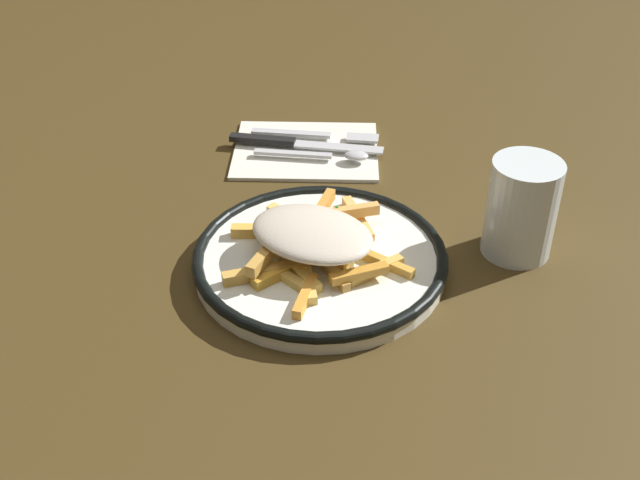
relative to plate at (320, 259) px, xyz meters
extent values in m
plane|color=#413115|center=(0.00, 0.00, -0.01)|extent=(2.60, 2.60, 0.00)
cylinder|color=white|center=(0.00, 0.00, 0.00)|extent=(0.27, 0.27, 0.02)
torus|color=black|center=(0.00, 0.00, 0.01)|extent=(0.28, 0.28, 0.01)
cube|color=#E6B854|center=(0.04, -0.01, 0.01)|extent=(0.09, 0.03, 0.01)
cube|color=orange|center=(0.08, -0.01, 0.01)|extent=(0.06, 0.02, 0.01)
cube|color=gold|center=(0.03, -0.02, 0.01)|extent=(0.07, 0.05, 0.01)
cube|color=#EBC259|center=(-0.06, -0.03, 0.01)|extent=(0.05, 0.06, 0.01)
cube|color=gold|center=(0.01, 0.06, 0.01)|extent=(0.06, 0.08, 0.01)
cube|color=gold|center=(-0.06, 0.00, 0.03)|extent=(0.07, 0.03, 0.01)
cube|color=gold|center=(0.00, -0.04, 0.01)|extent=(0.08, 0.05, 0.01)
cube|color=gold|center=(0.03, -0.03, 0.01)|extent=(0.07, 0.08, 0.01)
cube|color=#F1C063|center=(-0.04, -0.01, 0.02)|extent=(0.07, 0.05, 0.01)
cube|color=#F6B55C|center=(-0.06, 0.04, 0.01)|extent=(0.08, 0.04, 0.01)
cube|color=gold|center=(-0.02, -0.03, 0.02)|extent=(0.03, 0.09, 0.01)
cube|color=gold|center=(0.01, 0.01, 0.01)|extent=(0.04, 0.05, 0.01)
cube|color=#E5AF4E|center=(0.03, 0.06, 0.01)|extent=(0.05, 0.06, 0.01)
cube|color=#C4852C|center=(0.05, 0.04, 0.02)|extent=(0.03, 0.06, 0.01)
cube|color=#C38E40|center=(0.03, 0.01, 0.01)|extent=(0.06, 0.04, 0.01)
cube|color=gold|center=(-0.03, -0.06, 0.01)|extent=(0.01, 0.07, 0.01)
cube|color=gold|center=(0.04, -0.06, 0.01)|extent=(0.04, 0.08, 0.01)
cube|color=#F3C654|center=(-0.01, -0.04, 0.01)|extent=(0.07, 0.04, 0.01)
cube|color=#F2BF5C|center=(-0.01, 0.01, 0.01)|extent=(0.07, 0.05, 0.01)
cube|color=gold|center=(-0.04, -0.01, 0.01)|extent=(0.08, 0.05, 0.01)
cube|color=#E9A451|center=(-0.05, 0.03, 0.03)|extent=(0.03, 0.07, 0.01)
cube|color=gold|center=(0.02, -0.05, 0.03)|extent=(0.08, 0.04, 0.01)
cube|color=gold|center=(0.04, -0.04, 0.01)|extent=(0.05, 0.06, 0.01)
ellipsoid|color=beige|center=(0.01, -0.01, 0.04)|extent=(0.15, 0.16, 0.02)
cube|color=#2A7133|center=(0.01, -0.01, 0.04)|extent=(0.00, 0.00, 0.00)
cube|color=#267526|center=(-0.04, 0.02, 0.04)|extent=(0.00, 0.00, 0.00)
cube|color=#237528|center=(0.03, -0.02, 0.04)|extent=(0.00, 0.00, 0.00)
cube|color=#2E602E|center=(0.02, -0.03, 0.04)|extent=(0.00, 0.00, 0.00)
cube|color=#325A27|center=(0.00, 0.00, 0.04)|extent=(0.00, 0.00, 0.00)
cube|color=#27601F|center=(0.02, -0.01, 0.04)|extent=(0.00, 0.00, 0.00)
cube|color=#32581C|center=(0.01, 0.01, 0.04)|extent=(0.00, 0.00, 0.00)
cube|color=#2A712C|center=(0.03, -0.04, 0.04)|extent=(0.00, 0.00, 0.00)
cube|color=silver|center=(-0.26, -0.03, -0.01)|extent=(0.16, 0.19, 0.01)
cube|color=silver|center=(-0.29, -0.05, 0.00)|extent=(0.02, 0.11, 0.01)
cube|color=silver|center=(-0.28, 0.05, 0.00)|extent=(0.03, 0.05, 0.00)
cube|color=black|center=(-0.27, -0.09, 0.00)|extent=(0.03, 0.09, 0.01)
cube|color=silver|center=(-0.25, 0.02, 0.00)|extent=(0.03, 0.12, 0.00)
cube|color=silver|center=(-0.23, -0.04, 0.00)|extent=(0.02, 0.10, 0.00)
ellipsoid|color=silver|center=(-0.23, 0.04, 0.00)|extent=(0.02, 0.03, 0.01)
cylinder|color=silver|center=(-0.04, 0.22, 0.04)|extent=(0.08, 0.08, 0.11)
camera|label=1|loc=(0.68, 0.02, 0.51)|focal=44.24mm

